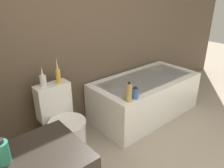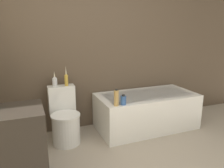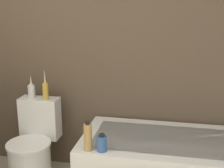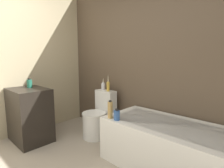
# 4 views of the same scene
# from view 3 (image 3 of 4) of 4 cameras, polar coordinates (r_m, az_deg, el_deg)

# --- Properties ---
(wall_back_tiled) EXTENTS (6.40, 0.06, 2.60)m
(wall_back_tiled) POSITION_cam_3_polar(r_m,az_deg,el_deg) (2.89, -2.41, 8.49)
(wall_back_tiled) COLOR brown
(wall_back_tiled) RESTS_ON ground_plane
(toilet) EXTENTS (0.39, 0.55, 0.75)m
(toilet) POSITION_cam_3_polar(r_m,az_deg,el_deg) (2.99, -14.24, -11.65)
(toilet) COLOR white
(toilet) RESTS_ON ground
(vase_gold) EXTENTS (0.07, 0.07, 0.21)m
(vase_gold) POSITION_cam_3_polar(r_m,az_deg,el_deg) (3.01, -14.51, -1.01)
(vase_gold) COLOR silver
(vase_gold) RESTS_ON toilet
(vase_silver) EXTENTS (0.05, 0.05, 0.28)m
(vase_silver) POSITION_cam_3_polar(r_m,az_deg,el_deg) (2.91, -12.09, -0.98)
(vase_silver) COLOR gold
(vase_silver) RESTS_ON toilet
(shampoo_bottle_tall) EXTENTS (0.06, 0.06, 0.23)m
(shampoo_bottle_tall) POSITION_cam_3_polar(r_m,az_deg,el_deg) (2.34, -4.44, -9.63)
(shampoo_bottle_tall) COLOR tan
(shampoo_bottle_tall) RESTS_ON bathtub
(shampoo_bottle_short) EXTENTS (0.08, 0.08, 0.14)m
(shampoo_bottle_short) POSITION_cam_3_polar(r_m,az_deg,el_deg) (2.35, -1.87, -10.78)
(shampoo_bottle_short) COLOR #335999
(shampoo_bottle_short) RESTS_ON bathtub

